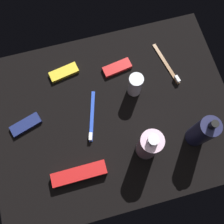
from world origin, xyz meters
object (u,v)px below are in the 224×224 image
at_px(snack_bar_navy, 26,125).
at_px(snack_bar_red, 117,68).
at_px(lotion_bottle, 202,132).
at_px(toothbrush_blue, 92,119).
at_px(toothbrush_brown, 168,66).
at_px(snack_bar_yellow, 64,73).
at_px(deodorant_stick, 135,85).
at_px(bodywash_bottle, 149,145).
at_px(toothpaste_box_red, 79,174).

bearing_deg(snack_bar_navy, snack_bar_red, -177.77).
height_order(lotion_bottle, toothbrush_blue, lotion_bottle).
relative_size(toothbrush_brown, snack_bar_navy, 1.72).
relative_size(toothbrush_blue, snack_bar_yellow, 1.69).
relative_size(deodorant_stick, snack_bar_navy, 0.96).
relative_size(toothbrush_brown, toothbrush_blue, 1.01).
bearing_deg(bodywash_bottle, lotion_bottle, 178.91).
distance_m(bodywash_bottle, deodorant_stick, 0.22).
height_order(deodorant_stick, snack_bar_navy, deodorant_stick).
distance_m(deodorant_stick, toothbrush_brown, 0.16).
xyz_separation_m(lotion_bottle, toothpaste_box_red, (0.40, 0.02, -0.07)).
bearing_deg(snack_bar_navy, lotion_bottle, 143.76).
xyz_separation_m(deodorant_stick, toothbrush_blue, (0.17, 0.07, -0.04)).
distance_m(bodywash_bottle, toothbrush_brown, 0.33).
bearing_deg(deodorant_stick, snack_bar_yellow, -29.57).
relative_size(lotion_bottle, toothpaste_box_red, 1.06).
bearing_deg(toothbrush_brown, toothbrush_blue, 21.46).
relative_size(lotion_bottle, toothbrush_brown, 1.05).
relative_size(bodywash_bottle, deodorant_stick, 1.75).
xyz_separation_m(toothbrush_blue, snack_bar_red, (-0.13, -0.16, 0.00)).
height_order(toothbrush_brown, snack_bar_yellow, toothbrush_brown).
height_order(toothbrush_brown, toothbrush_blue, same).
height_order(lotion_bottle, snack_bar_yellow, lotion_bottle).
xyz_separation_m(toothbrush_brown, snack_bar_yellow, (0.37, -0.07, 0.00)).
relative_size(bodywash_bottle, toothbrush_brown, 0.98).
relative_size(toothpaste_box_red, snack_bar_navy, 1.69).
relative_size(lotion_bottle, snack_bar_yellow, 1.80).
relative_size(deodorant_stick, snack_bar_yellow, 0.96).
relative_size(bodywash_bottle, toothpaste_box_red, 0.99).
xyz_separation_m(toothpaste_box_red, snack_bar_navy, (0.14, -0.21, -0.01)).
bearing_deg(snack_bar_yellow, lotion_bottle, 126.97).
distance_m(toothpaste_box_red, snack_bar_yellow, 0.37).
relative_size(lotion_bottle, bodywash_bottle, 1.07).
distance_m(lotion_bottle, toothbrush_brown, 0.28).
relative_size(bodywash_bottle, snack_bar_yellow, 1.68).
relative_size(lotion_bottle, toothbrush_blue, 1.06).
height_order(deodorant_stick, snack_bar_yellow, deodorant_stick).
xyz_separation_m(deodorant_stick, snack_bar_red, (0.04, -0.10, -0.04)).
bearing_deg(toothpaste_box_red, snack_bar_yellow, -94.19).
bearing_deg(snack_bar_yellow, deodorant_stick, 139.77).
bearing_deg(snack_bar_yellow, toothpaste_box_red, 75.45).
xyz_separation_m(lotion_bottle, toothbrush_brown, (0.00, -0.27, -0.08)).
relative_size(snack_bar_red, snack_bar_navy, 1.00).
xyz_separation_m(toothbrush_brown, snack_bar_red, (0.18, -0.04, 0.00)).
distance_m(toothbrush_brown, toothbrush_blue, 0.34).
bearing_deg(deodorant_stick, snack_bar_navy, 4.15).
height_order(lotion_bottle, toothpaste_box_red, lotion_bottle).
xyz_separation_m(lotion_bottle, toothbrush_blue, (0.32, -0.15, -0.08)).
distance_m(bodywash_bottle, toothpaste_box_red, 0.24).
bearing_deg(bodywash_bottle, snack_bar_yellow, -58.81).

